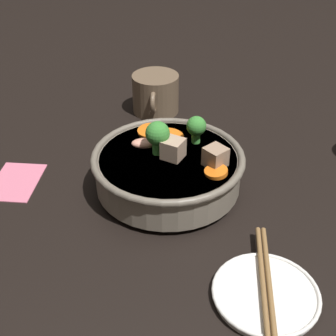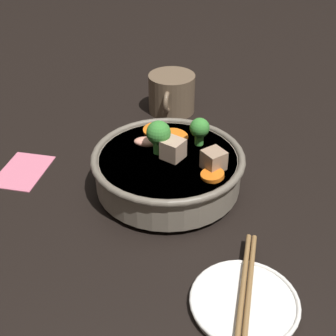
{
  "view_description": "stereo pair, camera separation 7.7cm",
  "coord_description": "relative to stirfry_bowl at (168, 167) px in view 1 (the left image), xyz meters",
  "views": [
    {
      "loc": [
        0.63,
        0.05,
        0.48
      ],
      "look_at": [
        0.0,
        0.0,
        0.04
      ],
      "focal_mm": 50.0,
      "sensor_mm": 36.0,
      "label": 1
    },
    {
      "loc": [
        0.62,
        0.12,
        0.48
      ],
      "look_at": [
        0.0,
        0.0,
        0.04
      ],
      "focal_mm": 50.0,
      "sensor_mm": 36.0,
      "label": 2
    }
  ],
  "objects": [
    {
      "name": "ground_plane",
      "position": [
        0.0,
        -0.0,
        -0.04
      ],
      "size": [
        3.0,
        3.0,
        0.0
      ],
      "primitive_type": "plane",
      "color": "black"
    },
    {
      "name": "stirfry_bowl",
      "position": [
        0.0,
        0.0,
        0.0
      ],
      "size": [
        0.25,
        0.25,
        0.12
      ],
      "color": "slate",
      "rests_on": "ground_plane"
    },
    {
      "name": "side_saucer",
      "position": [
        0.22,
        0.14,
        -0.04
      ],
      "size": [
        0.14,
        0.14,
        0.01
      ],
      "color": "white",
      "rests_on": "ground_plane"
    },
    {
      "name": "dark_mug",
      "position": [
        -0.28,
        -0.05,
        -0.0
      ],
      "size": [
        0.12,
        0.1,
        0.08
      ],
      "color": "brown",
      "rests_on": "ground_plane"
    },
    {
      "name": "napkin",
      "position": [
        -0.0,
        -0.26,
        -0.04
      ],
      "size": [
        0.11,
        0.08,
        0.0
      ],
      "color": "#D16B84",
      "rests_on": "ground_plane"
    },
    {
      "name": "chopsticks_pair",
      "position": [
        0.22,
        0.14,
        -0.03
      ],
      "size": [
        0.23,
        0.02,
        0.01
      ],
      "color": "olive",
      "rests_on": "side_saucer"
    }
  ]
}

